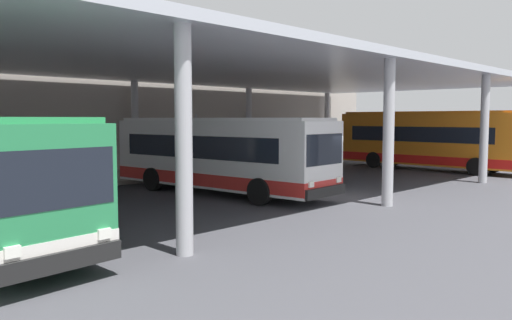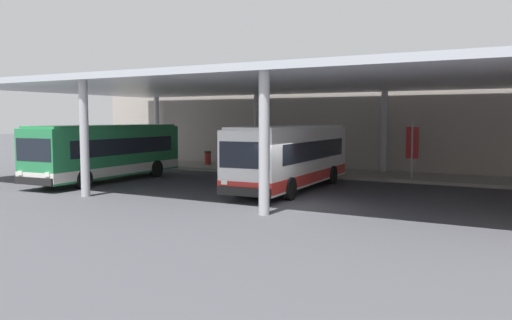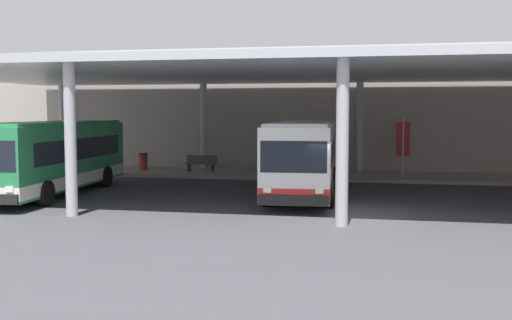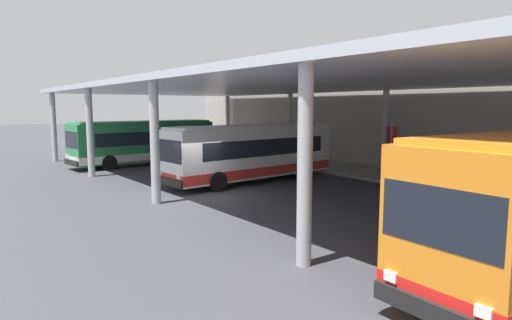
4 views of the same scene
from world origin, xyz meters
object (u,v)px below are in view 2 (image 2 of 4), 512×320
bus_second_bay (292,156)px  trash_bin (208,158)px  bus_nearest_bay (108,152)px  bench_waiting (249,160)px  banner_sign (412,146)px

bus_second_bay → trash_bin: size_ratio=10.88×
bus_nearest_bay → trash_bin: size_ratio=10.90×
bus_second_bay → bus_nearest_bay: bearing=-170.3°
bus_second_bay → bench_waiting: 10.29m
bus_nearest_bay → banner_sign: size_ratio=3.34×
bus_second_bay → trash_bin: bearing=143.3°
trash_bin → banner_sign: bearing=-4.1°
bus_second_bay → banner_sign: banner_sign is taller
bus_second_bay → bench_waiting: bus_second_bay is taller
bus_second_bay → banner_sign: 8.06m
bus_nearest_bay → banner_sign: 17.33m
trash_bin → banner_sign: size_ratio=0.31×
bus_nearest_bay → trash_bin: bearing=88.7°
bus_nearest_bay → bus_second_bay: (10.66, 1.82, 0.00)m
bench_waiting → trash_bin: 3.61m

